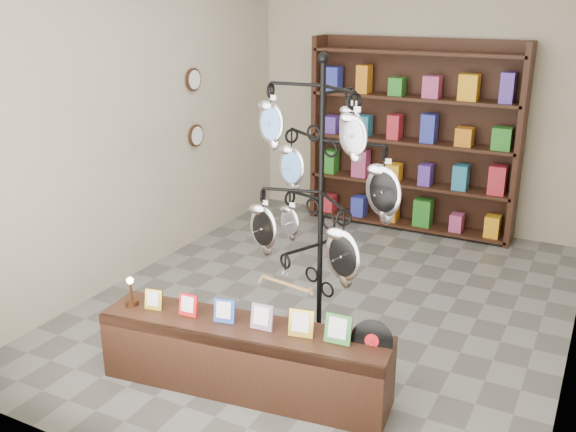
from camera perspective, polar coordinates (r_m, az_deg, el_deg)
name	(u,v)px	position (r m, az deg, el deg)	size (l,w,h in m)	color
ground	(330,303)	(5.88, 3.75, -7.71)	(5.00, 5.00, 0.00)	slate
room_envelope	(335,98)	(5.31, 4.18, 10.42)	(5.00, 5.00, 5.00)	#B9AE95
display_tree	(321,193)	(4.53, 2.95, 2.07)	(1.20, 1.17, 2.29)	black
front_shelf	(244,357)	(4.58, -3.91, -12.39)	(2.09, 0.68, 0.73)	black
back_shelving	(412,143)	(7.59, 10.99, 6.41)	(2.42, 0.36, 2.20)	black
wall_clocks	(195,108)	(7.02, -8.30, 9.48)	(0.03, 0.24, 0.84)	black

